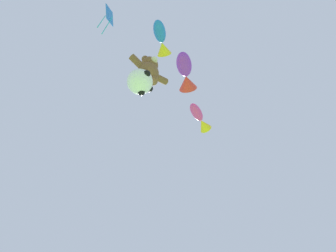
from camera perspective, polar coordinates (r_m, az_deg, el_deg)
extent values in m
ellipsoid|color=brown|center=(12.52, -3.39, 9.33)|extent=(0.81, 0.69, 0.99)
sphere|color=brown|center=(13.20, -3.22, 10.55)|extent=(0.68, 0.68, 0.68)
sphere|color=beige|center=(13.06, -2.46, 11.40)|extent=(0.29, 0.29, 0.29)
sphere|color=brown|center=(13.41, -4.02, 11.56)|extent=(0.28, 0.28, 0.28)
cylinder|color=brown|center=(12.58, -5.54, 11.15)|extent=(0.59, 0.26, 0.46)
sphere|color=brown|center=(12.04, -4.36, 9.08)|extent=(0.37, 0.37, 0.37)
sphere|color=brown|center=(13.49, -2.32, 10.36)|extent=(0.28, 0.28, 0.28)
cylinder|color=brown|center=(12.80, -1.21, 8.12)|extent=(0.59, 0.26, 0.46)
sphere|color=brown|center=(12.13, -2.65, 7.88)|extent=(0.37, 0.37, 0.37)
sphere|color=white|center=(11.20, -4.92, 7.69)|extent=(0.88, 0.88, 0.88)
sphere|color=black|center=(11.29, -3.25, 6.53)|extent=(0.25, 0.25, 0.25)
sphere|color=black|center=(11.55, -5.97, 7.54)|extent=(0.25, 0.25, 0.25)
sphere|color=black|center=(11.00, -3.71, 9.06)|extent=(0.25, 0.25, 0.25)
sphere|color=black|center=(11.00, -4.66, 5.90)|extent=(0.25, 0.25, 0.25)
ellipsoid|color=#E53F9E|center=(16.03, 4.97, 2.41)|extent=(1.16, 0.85, 0.40)
cone|color=yellow|center=(16.43, 6.22, 0.22)|extent=(0.77, 0.77, 0.59)
sphere|color=black|center=(15.97, 4.41, 3.53)|extent=(0.10, 0.10, 0.10)
ellipsoid|color=purple|center=(15.57, 2.79, 10.68)|extent=(1.37, 1.32, 0.60)
cone|color=red|center=(15.94, 3.34, 7.58)|extent=(1.08, 1.10, 0.88)
sphere|color=black|center=(15.59, 2.54, 12.20)|extent=(0.15, 0.15, 0.15)
ellipsoid|color=blue|center=(14.06, -1.48, 16.16)|extent=(1.05, 0.99, 0.42)
cone|color=yellow|center=(14.27, -0.84, 13.35)|extent=(0.80, 0.81, 0.61)
sphere|color=black|center=(14.09, -1.74, 17.45)|extent=(0.11, 0.11, 0.11)
cube|color=blue|center=(15.55, -10.16, 18.45)|extent=(0.83, 0.67, 1.05)
cylinder|color=#19ADB2|center=(14.22, -11.48, 17.46)|extent=(0.03, 0.10, 2.10)
cylinder|color=#19ADB2|center=(14.29, -10.51, 16.93)|extent=(0.03, 0.27, 1.95)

